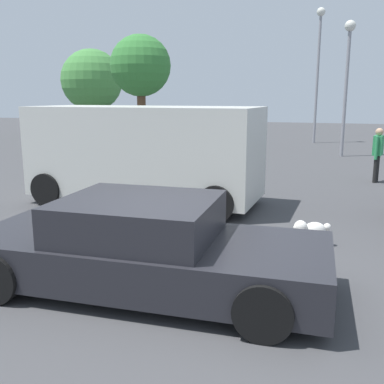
# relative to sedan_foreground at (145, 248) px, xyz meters

# --- Properties ---
(ground_plane) EXTENTS (80.00, 80.00, 0.00)m
(ground_plane) POSITION_rel_sedan_foreground_xyz_m (0.34, -0.04, -0.57)
(ground_plane) COLOR #424244
(sedan_foreground) EXTENTS (4.70, 2.06, 1.22)m
(sedan_foreground) POSITION_rel_sedan_foreground_xyz_m (0.00, 0.00, 0.00)
(sedan_foreground) COLOR #232328
(sedan_foreground) RESTS_ON ground_plane
(dog) EXTENTS (0.60, 0.46, 0.48)m
(dog) POSITION_rel_sedan_foreground_xyz_m (2.01, 2.35, -0.26)
(dog) COLOR white
(dog) RESTS_ON ground_plane
(van_white) EXTENTS (5.41, 2.46, 2.27)m
(van_white) POSITION_rel_sedan_foreground_xyz_m (-1.91, 4.50, 0.66)
(van_white) COLOR silver
(van_white) RESTS_ON ground_plane
(pedestrian) EXTENTS (0.34, 0.55, 1.60)m
(pedestrian) POSITION_rel_sedan_foreground_xyz_m (3.58, 8.94, 0.38)
(pedestrian) COLOR black
(pedestrian) RESTS_ON ground_plane
(light_post_near) EXTENTS (0.44, 0.44, 7.02)m
(light_post_near) POSITION_rel_sedan_foreground_xyz_m (1.35, 20.30, 4.14)
(light_post_near) COLOR gray
(light_post_near) RESTS_ON ground_plane
(light_post_mid) EXTENTS (0.44, 0.44, 5.50)m
(light_post_mid) POSITION_rel_sedan_foreground_xyz_m (2.71, 14.81, 3.25)
(light_post_mid) COLOR gray
(light_post_mid) RESTS_ON ground_plane
(tree_back_left) EXTENTS (3.95, 3.95, 5.51)m
(tree_back_left) POSITION_rel_sedan_foreground_xyz_m (-12.83, 21.39, 2.96)
(tree_back_left) COLOR brown
(tree_back_left) RESTS_ON ground_plane
(tree_back_center) EXTENTS (2.80, 2.80, 5.29)m
(tree_back_center) POSITION_rel_sedan_foreground_xyz_m (-6.34, 14.48, 3.27)
(tree_back_center) COLOR brown
(tree_back_center) RESTS_ON ground_plane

